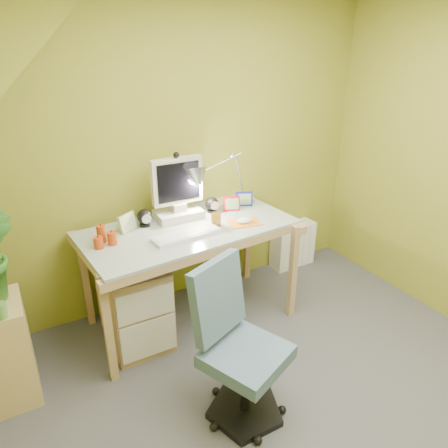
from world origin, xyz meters
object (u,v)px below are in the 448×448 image
task_chair (246,355)px  radiator (293,245)px  side_ledge (9,350)px  desk (191,275)px  desk_lamp (231,168)px  monitor (177,187)px

task_chair → radiator: 1.87m
side_ledge → task_chair: task_chair is taller
side_ledge → task_chair: (1.16, -0.81, 0.10)m
desk → desk_lamp: size_ratio=2.32×
side_ledge → desk: bearing=7.2°
desk → radiator: bearing=9.3°
monitor → task_chair: (-0.11, -1.15, -0.61)m
task_chair → desk: bearing=60.5°
desk_lamp → radiator: 1.20m
side_ledge → radiator: size_ratio=1.54×
monitor → radiator: 1.48m
radiator → desk: bearing=-168.1°
monitor → desk_lamp: (0.45, 0.00, 0.08)m
task_chair → radiator: size_ratio=2.01×
side_ledge → radiator: bearing=10.9°
desk → radiator: (1.22, 0.32, -0.19)m
desk_lamp → task_chair: size_ratio=0.75×
desk → task_chair: (-0.11, -0.97, 0.03)m
monitor → side_ledge: 1.49m
desk_lamp → side_ledge: bearing=-177.9°
desk_lamp → monitor: bearing=170.9°
desk → task_chair: 0.98m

